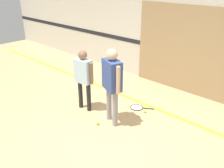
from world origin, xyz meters
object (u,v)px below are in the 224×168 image
at_px(racket_spare_on_floor, 138,108).
at_px(person_student_left, 84,74).
at_px(tennis_ball_near_instructor, 98,123).
at_px(tennis_ball_by_spare_racket, 145,111).
at_px(person_instructor, 112,79).

bearing_deg(racket_spare_on_floor, person_student_left, -167.73).
xyz_separation_m(racket_spare_on_floor, tennis_ball_near_instructor, (-0.17, -1.11, 0.02)).
xyz_separation_m(racket_spare_on_floor, tennis_ball_by_spare_racket, (0.24, -0.06, 0.02)).
relative_size(person_instructor, person_student_left, 1.14).
bearing_deg(person_student_left, tennis_ball_near_instructor, -27.35).
bearing_deg(tennis_ball_near_instructor, person_student_left, 158.61).
height_order(racket_spare_on_floor, tennis_ball_by_spare_racket, tennis_ball_by_spare_racket).
distance_m(person_student_left, racket_spare_on_floor, 1.46).
distance_m(racket_spare_on_floor, tennis_ball_near_instructor, 1.12).
height_order(person_instructor, tennis_ball_near_instructor, person_instructor).
xyz_separation_m(person_instructor, person_student_left, (-0.83, -0.01, -0.12)).
bearing_deg(tennis_ball_near_instructor, tennis_ball_by_spare_racket, 68.60).
xyz_separation_m(person_student_left, tennis_ball_near_instructor, (0.69, -0.27, -0.81)).
bearing_deg(racket_spare_on_floor, tennis_ball_by_spare_racket, -45.89).
relative_size(person_instructor, racket_spare_on_floor, 2.87).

